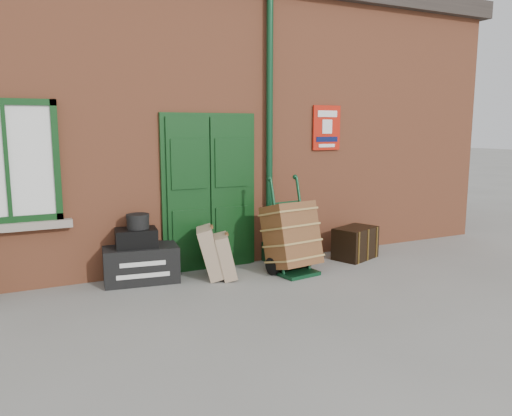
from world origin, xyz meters
TOP-DOWN VIEW (x-y plane):
  - ground at (0.00, 0.00)m, footprint 80.00×80.00m
  - station_building at (-0.00, 3.49)m, footprint 10.30×4.30m
  - houdini_trunk at (-1.38, 1.25)m, footprint 1.04×0.66m
  - strongbox at (-1.43, 1.25)m, footprint 0.58×0.46m
  - hatbox at (-1.40, 1.25)m, footprint 0.33×0.33m
  - suitcase_back at (-0.48, 0.98)m, footprint 0.51×0.59m
  - suitcase_front at (-0.30, 0.88)m, footprint 0.44×0.52m
  - porter_trolley at (0.65, 0.73)m, footprint 0.75×0.79m
  - dark_trunk at (1.96, 0.97)m, footprint 0.81×0.67m

SIDE VIEW (x-z plane):
  - ground at x=0.00m, z-range 0.00..0.00m
  - houdini_trunk at x=-1.38m, z-range 0.00..0.49m
  - dark_trunk at x=1.96m, z-range 0.00..0.50m
  - suitcase_front at x=-0.30m, z-range 0.00..0.62m
  - suitcase_back at x=-0.48m, z-range 0.00..0.73m
  - porter_trolley at x=0.65m, z-range -0.15..1.20m
  - strongbox at x=-1.43m, z-range 0.49..0.73m
  - hatbox at x=-1.40m, z-range 0.73..0.93m
  - station_building at x=0.00m, z-range -0.02..4.34m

